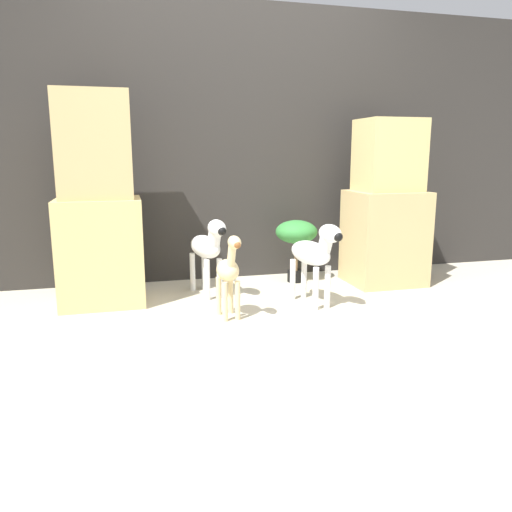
# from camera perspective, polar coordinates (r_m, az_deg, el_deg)

# --- Properties ---
(ground_plane) EXTENTS (14.00, 14.00, 0.00)m
(ground_plane) POSITION_cam_1_polar(r_m,az_deg,el_deg) (3.05, 3.49, -8.08)
(ground_plane) COLOR beige
(wall_back) EXTENTS (6.40, 0.08, 2.20)m
(wall_back) POSITION_cam_1_polar(r_m,az_deg,el_deg) (4.18, -2.20, 12.59)
(wall_back) COLOR #2D2B28
(wall_back) RESTS_ON ground_plane
(rock_pillar_left) EXTENTS (0.56, 0.49, 1.43)m
(rock_pillar_left) POSITION_cam_1_polar(r_m,az_deg,el_deg) (3.57, -17.57, 5.08)
(rock_pillar_left) COLOR #D1B775
(rock_pillar_left) RESTS_ON ground_plane
(rock_pillar_right) EXTENTS (0.56, 0.49, 1.29)m
(rock_pillar_right) POSITION_cam_1_polar(r_m,az_deg,el_deg) (4.09, 14.62, 4.94)
(rock_pillar_right) COLOR tan
(rock_pillar_right) RESTS_ON ground_plane
(zebra_right) EXTENTS (0.25, 0.54, 0.59)m
(zebra_right) POSITION_cam_1_polar(r_m,az_deg,el_deg) (3.39, 6.71, 0.38)
(zebra_right) COLOR white
(zebra_right) RESTS_ON ground_plane
(zebra_left) EXTENTS (0.25, 0.54, 0.59)m
(zebra_left) POSITION_cam_1_polar(r_m,az_deg,el_deg) (3.62, -5.53, 1.10)
(zebra_left) COLOR white
(zebra_left) RESTS_ON ground_plane
(giraffe_figurine) EXTENTS (0.16, 0.33, 0.55)m
(giraffe_figurine) POSITION_cam_1_polar(r_m,az_deg,el_deg) (3.12, -3.11, -1.68)
(giraffe_figurine) COLOR beige
(giraffe_figurine) RESTS_ON ground_plane
(potted_palm_front) EXTENTS (0.34, 0.34, 0.50)m
(potted_palm_front) POSITION_cam_1_polar(r_m,az_deg,el_deg) (4.03, 4.63, 2.37)
(potted_palm_front) COLOR black
(potted_palm_front) RESTS_ON ground_plane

